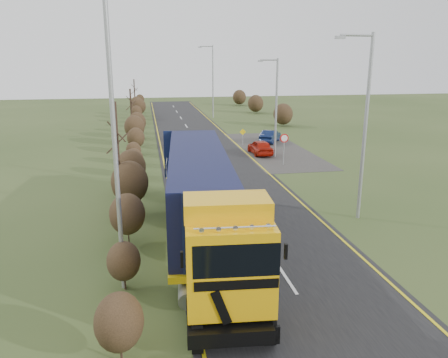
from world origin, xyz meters
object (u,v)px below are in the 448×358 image
car_red_hatchback (260,147)px  car_blue_sedan (270,136)px  speed_sign (284,143)px  streetlight_near (364,120)px  lorry (202,197)px

car_red_hatchback → car_blue_sedan: (2.48, 5.42, -0.02)m
car_red_hatchback → speed_sign: 4.45m
streetlight_near → lorry: bearing=-163.7°
lorry → speed_sign: bearing=64.8°
car_red_hatchback → speed_sign: bearing=98.9°
speed_sign → car_blue_sedan: bearing=80.1°
lorry → speed_sign: size_ratio=6.14×
car_red_hatchback → car_blue_sedan: car_red_hatchback is taller
streetlight_near → car_blue_sedan: bearing=85.8°
lorry → car_red_hatchback: lorry is taller
lorry → streetlight_near: 9.25m
lorry → car_red_hatchback: size_ratio=4.05×
car_red_hatchback → car_blue_sedan: 5.96m
car_blue_sedan → lorry: bearing=98.5°
car_blue_sedan → speed_sign: bearing=111.1°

